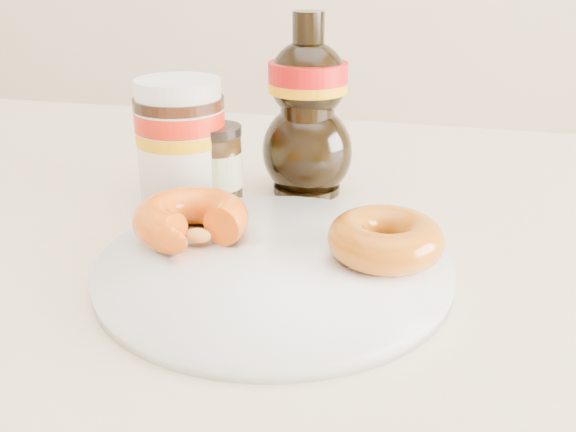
% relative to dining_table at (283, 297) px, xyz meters
% --- Properties ---
extents(dining_table, '(1.40, 0.90, 0.75)m').
position_rel_dining_table_xyz_m(dining_table, '(0.00, 0.00, 0.00)').
color(dining_table, beige).
rests_on(dining_table, ground).
extents(plate, '(0.30, 0.30, 0.02)m').
position_rel_dining_table_xyz_m(plate, '(0.02, -0.11, 0.09)').
color(plate, white).
rests_on(plate, dining_table).
extents(donut_bitten, '(0.13, 0.13, 0.04)m').
position_rel_dining_table_xyz_m(donut_bitten, '(-0.06, -0.08, 0.12)').
color(donut_bitten, '#DB570C').
rests_on(donut_bitten, plate).
extents(donut_whole, '(0.13, 0.13, 0.03)m').
position_rel_dining_table_xyz_m(donut_whole, '(0.11, -0.08, 0.12)').
color(donut_whole, '#AE570B').
rests_on(donut_whole, plate).
extents(nutella_jar, '(0.10, 0.10, 0.14)m').
position_rel_dining_table_xyz_m(nutella_jar, '(-0.12, 0.04, 0.16)').
color(nutella_jar, white).
rests_on(nutella_jar, dining_table).
extents(syrup_bottle, '(0.12, 0.11, 0.20)m').
position_rel_dining_table_xyz_m(syrup_bottle, '(0.00, 0.10, 0.18)').
color(syrup_bottle, black).
rests_on(syrup_bottle, dining_table).
extents(dark_jar, '(0.05, 0.05, 0.09)m').
position_rel_dining_table_xyz_m(dark_jar, '(-0.08, 0.05, 0.13)').
color(dark_jar, black).
rests_on(dark_jar, dining_table).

